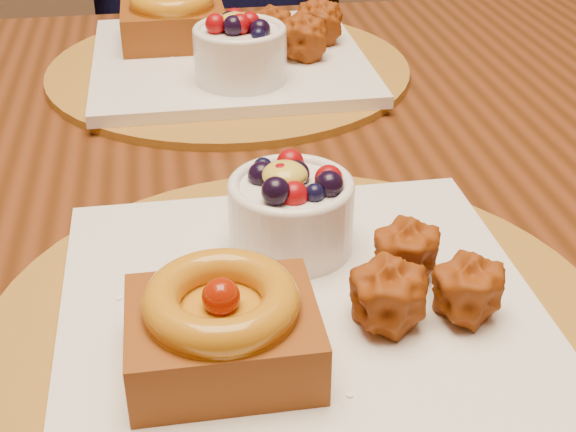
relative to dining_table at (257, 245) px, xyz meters
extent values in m
cube|color=#3E1D0B|center=(0.00, 0.00, 0.06)|extent=(1.60, 0.90, 0.04)
cylinder|color=brown|center=(0.00, -0.22, 0.08)|extent=(0.38, 0.38, 0.01)
cube|color=white|center=(0.00, -0.22, 0.09)|extent=(0.28, 0.28, 0.01)
cube|color=#5A2808|center=(-0.05, -0.26, 0.12)|extent=(0.10, 0.08, 0.04)
torus|color=#AA680A|center=(-0.05, -0.26, 0.14)|extent=(0.08, 0.08, 0.02)
sphere|color=#7B1402|center=(-0.05, -0.26, 0.14)|extent=(0.02, 0.02, 0.02)
sphere|color=#91390A|center=(0.07, -0.20, 0.12)|extent=(0.04, 0.04, 0.04)
sphere|color=#91390A|center=(0.04, -0.24, 0.12)|extent=(0.04, 0.04, 0.04)
sphere|color=#91390A|center=(0.09, -0.24, 0.12)|extent=(0.04, 0.04, 0.04)
cylinder|color=white|center=(0.00, -0.15, 0.12)|extent=(0.08, 0.08, 0.04)
torus|color=white|center=(0.00, -0.15, 0.14)|extent=(0.08, 0.08, 0.01)
ellipsoid|color=gold|center=(0.00, -0.15, 0.15)|extent=(0.03, 0.03, 0.02)
cylinder|color=brown|center=(0.00, 0.22, 0.08)|extent=(0.38, 0.38, 0.01)
cube|color=white|center=(0.00, 0.22, 0.09)|extent=(0.28, 0.28, 0.01)
cube|color=#5A2808|center=(-0.05, 0.26, 0.12)|extent=(0.11, 0.09, 0.04)
torus|color=#AA680A|center=(-0.05, 0.26, 0.14)|extent=(0.09, 0.09, 0.02)
sphere|color=#91390A|center=(0.07, 0.20, 0.12)|extent=(0.04, 0.04, 0.04)
sphere|color=#91390A|center=(0.05, 0.24, 0.12)|extent=(0.04, 0.04, 0.04)
sphere|color=#91390A|center=(0.10, 0.24, 0.12)|extent=(0.04, 0.04, 0.04)
cylinder|color=white|center=(0.00, 0.15, 0.12)|extent=(0.09, 0.09, 0.05)
torus|color=white|center=(0.00, 0.15, 0.15)|extent=(0.09, 0.09, 0.01)
ellipsoid|color=gold|center=(0.00, 0.15, 0.15)|extent=(0.03, 0.03, 0.02)
cube|color=black|center=(0.03, 0.80, -0.27)|extent=(0.51, 0.51, 0.04)
cylinder|color=black|center=(-0.19, 0.68, -0.48)|extent=(0.03, 0.03, 0.39)
cylinder|color=black|center=(0.14, 0.58, -0.48)|extent=(0.03, 0.03, 0.39)
cylinder|color=black|center=(-0.08, 1.01, -0.48)|extent=(0.03, 0.03, 0.39)
cylinder|color=black|center=(0.25, 0.91, -0.48)|extent=(0.03, 0.03, 0.39)
camera|label=1|loc=(-0.07, -0.59, 0.39)|focal=50.00mm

